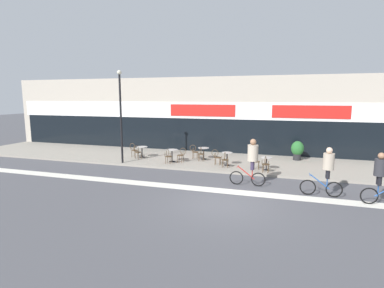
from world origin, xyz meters
The scene contains 24 objects.
ground_plane centered at (0.00, 0.00, 0.00)m, with size 120.00×120.00×0.00m, color #4C4C51.
sidewalk_slab centered at (0.00, 7.25, 0.06)m, with size 40.00×5.50×0.12m, color gray.
storefront_facade centered at (0.00, 11.96, 2.74)m, with size 40.00×4.06×5.51m.
bike_lane_stripe centered at (0.00, 1.56, 0.00)m, with size 36.00×0.70×0.01m, color silver.
bistro_table_0 centered at (-6.85, 6.69, 0.63)m, with size 0.73×0.73×0.71m.
bistro_table_1 centered at (-4.45, 5.99, 0.66)m, with size 0.72×0.72×0.76m.
bistro_table_2 centered at (-2.79, 7.31, 0.65)m, with size 0.71×0.71×0.74m.
bistro_table_3 centered at (-1.03, 6.02, 0.66)m, with size 0.62×0.62×0.77m.
bistro_table_4 centered at (1.24, 5.55, 0.62)m, with size 0.61×0.61×0.71m.
cafe_chair_0_near centered at (-6.86, 6.07, 0.64)m, with size 0.45×0.60×0.90m.
cafe_chair_0_side centered at (-7.47, 6.70, 0.64)m, with size 0.60×0.44×0.90m.
cafe_chair_1_near centered at (-4.45, 5.37, 0.64)m, with size 0.40×0.58×0.90m.
cafe_chair_1_side centered at (-3.83, 5.99, 0.64)m, with size 0.58×0.41×0.90m.
cafe_chair_2_near centered at (-2.79, 6.68, 0.64)m, with size 0.42×0.59×0.90m.
cafe_chair_2_side centered at (-3.42, 7.30, 0.64)m, with size 0.59×0.43×0.90m.
cafe_chair_3_near centered at (-1.02, 5.39, 0.64)m, with size 0.41×0.58×0.90m.
cafe_chair_3_side centered at (-1.65, 6.01, 0.64)m, with size 0.59×0.42×0.90m.
cafe_chair_4_near centered at (1.24, 4.93, 0.64)m, with size 0.44×0.59×0.90m.
cafe_chair_4_side centered at (0.62, 5.55, 0.64)m, with size 0.58×0.40×0.90m.
planter_pot centered at (2.94, 8.81, 0.79)m, with size 0.77×0.77×1.21m.
lamp_post centered at (-7.23, 4.81, 3.28)m, with size 0.26×0.26×5.50m.
cyclist_0 centered at (5.68, 1.65, 1.18)m, with size 1.66×0.48×2.03m.
cyclist_1 centered at (0.74, 2.71, 1.33)m, with size 1.66×0.49×2.20m.
cyclist_2 centered at (3.84, 2.10, 1.22)m, with size 1.67×0.48×2.07m.
Camera 1 is at (2.11, -10.93, 4.09)m, focal length 28.00 mm.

